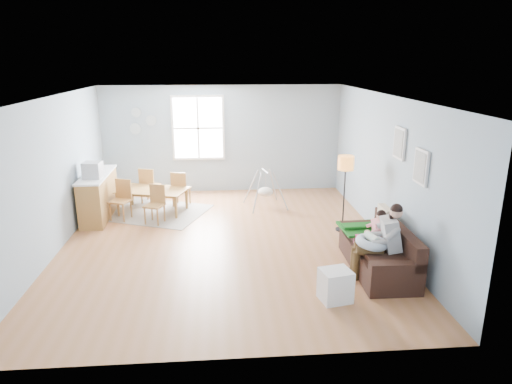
{
  "coord_description": "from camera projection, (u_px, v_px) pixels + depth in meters",
  "views": [
    {
      "loc": [
        -0.07,
        -8.01,
        3.34
      ],
      "look_at": [
        0.57,
        -0.11,
        1.0
      ],
      "focal_mm": 32.0,
      "sensor_mm": 36.0,
      "label": 1
    }
  ],
  "objects": [
    {
      "name": "baby_swing",
      "position": [
        265.0,
        191.0,
        10.49
      ],
      "size": [
        1.0,
        1.01,
        0.87
      ],
      "color": "#A4A5A9",
      "rests_on": "room"
    },
    {
      "name": "floor_lamp",
      "position": [
        346.0,
        169.0,
        8.84
      ],
      "size": [
        0.31,
        0.31,
        1.52
      ],
      "color": "black",
      "rests_on": "room"
    },
    {
      "name": "nursing_pillow",
      "position": [
        372.0,
        242.0,
        7.05
      ],
      "size": [
        0.58,
        0.56,
        0.21
      ],
      "primitive_type": "torus",
      "rotation": [
        0.0,
        0.14,
        -0.12
      ],
      "color": "silver",
      "rests_on": "father"
    },
    {
      "name": "chair_nw",
      "position": [
        149.0,
        184.0,
        10.75
      ],
      "size": [
        0.49,
        0.49,
        0.86
      ],
      "color": "olive",
      "rests_on": "rug"
    },
    {
      "name": "chair_sw",
      "position": [
        122.0,
        197.0,
        9.74
      ],
      "size": [
        0.49,
        0.49,
        0.85
      ],
      "color": "olive",
      "rests_on": "rug"
    },
    {
      "name": "father",
      "position": [
        381.0,
        239.0,
        7.04
      ],
      "size": [
        0.89,
        0.46,
        1.22
      ],
      "color": "gray",
      "rests_on": "sofa"
    },
    {
      "name": "green_throw",
      "position": [
        366.0,
        228.0,
        7.95
      ],
      "size": [
        0.91,
        0.78,
        0.04
      ],
      "primitive_type": "cube",
      "rotation": [
        0.0,
        0.0,
        0.06
      ],
      "color": "#14571B",
      "rests_on": "sofa"
    },
    {
      "name": "wall_plates",
      "position": [
        141.0,
        121.0,
        11.26
      ],
      "size": [
        0.67,
        0.02,
        0.66
      ],
      "color": "#A2B9C3",
      "rests_on": "room"
    },
    {
      "name": "infant",
      "position": [
        371.0,
        237.0,
        7.06
      ],
      "size": [
        0.19,
        0.36,
        0.13
      ],
      "color": "silver",
      "rests_on": "nursing_pillow"
    },
    {
      "name": "sofa",
      "position": [
        381.0,
        254.0,
        7.42
      ],
      "size": [
        0.84,
        1.9,
        0.76
      ],
      "color": "black",
      "rests_on": "room"
    },
    {
      "name": "beige_pillow",
      "position": [
        385.0,
        219.0,
        7.78
      ],
      "size": [
        0.13,
        0.44,
        0.44
      ],
      "primitive_type": "cube",
      "rotation": [
        0.0,
        0.0,
        -0.01
      ],
      "color": "#C3B095",
      "rests_on": "sofa"
    },
    {
      "name": "storage_cube",
      "position": [
        335.0,
        285.0,
        6.48
      ],
      "size": [
        0.48,
        0.45,
        0.46
      ],
      "color": "white",
      "rests_on": "room"
    },
    {
      "name": "toddler",
      "position": [
        375.0,
        228.0,
        7.48
      ],
      "size": [
        0.49,
        0.24,
        0.78
      ],
      "color": "white",
      "rests_on": "sofa"
    },
    {
      "name": "rug",
      "position": [
        153.0,
        212.0,
        10.26
      ],
      "size": [
        2.73,
        2.43,
        0.01
      ],
      "primitive_type": "cube",
      "rotation": [
        0.0,
        0.0,
        -0.38
      ],
      "color": "gray",
      "rests_on": "room"
    },
    {
      "name": "monitor",
      "position": [
        92.0,
        170.0,
        9.32
      ],
      "size": [
        0.37,
        0.35,
        0.33
      ],
      "color": "#A4A5A9",
      "rests_on": "counter"
    },
    {
      "name": "chair_ne",
      "position": [
        180.0,
        187.0,
        10.53
      ],
      "size": [
        0.46,
        0.46,
        0.84
      ],
      "color": "olive",
      "rests_on": "rug"
    },
    {
      "name": "chair_se",
      "position": [
        156.0,
        202.0,
        9.51
      ],
      "size": [
        0.47,
        0.47,
        0.81
      ],
      "color": "olive",
      "rests_on": "rug"
    },
    {
      "name": "counter",
      "position": [
        99.0,
        195.0,
        9.81
      ],
      "size": [
        0.53,
        1.74,
        0.97
      ],
      "color": "olive",
      "rests_on": "room"
    },
    {
      "name": "dining_table",
      "position": [
        152.0,
        201.0,
        10.19
      ],
      "size": [
        1.67,
        1.21,
        0.53
      ],
      "primitive_type": "imported",
      "rotation": [
        0.0,
        0.0,
        -0.28
      ],
      "color": "olive",
      "rests_on": "rug"
    },
    {
      "name": "room",
      "position": [
        223.0,
        113.0,
        7.93
      ],
      "size": [
        8.4,
        9.4,
        3.9
      ],
      "color": "#A4673A"
    },
    {
      "name": "window",
      "position": [
        198.0,
        128.0,
        11.41
      ],
      "size": [
        1.32,
        0.08,
        1.62
      ],
      "color": "silver",
      "rests_on": "room"
    },
    {
      "name": "pictures",
      "position": [
        410.0,
        154.0,
        7.31
      ],
      "size": [
        0.05,
        1.34,
        0.74
      ],
      "color": "silver",
      "rests_on": "room"
    }
  ]
}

